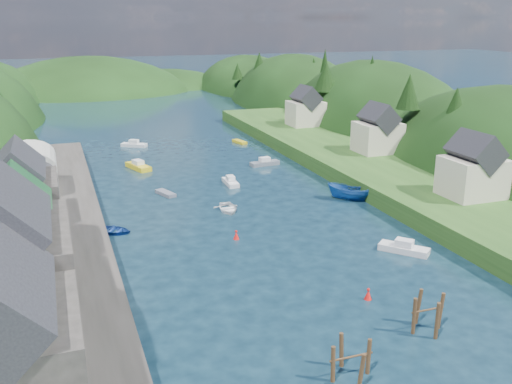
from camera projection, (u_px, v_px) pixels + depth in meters
name	position (u px, v px, depth m)	size (l,w,h in m)	color
ground	(209.00, 178.00, 90.10)	(600.00, 600.00, 0.00)	black
hillside_right	(373.00, 163.00, 129.29)	(36.00, 245.56, 48.00)	black
far_hills	(123.00, 119.00, 205.25)	(103.00, 68.00, 44.00)	black
hill_trees	(190.00, 96.00, 99.65)	(91.99, 145.72, 11.93)	black
quay_left	(50.00, 269.00, 55.06)	(12.00, 110.00, 2.00)	#2D2B28
quayside_buildings	(14.00, 271.00, 40.38)	(8.00, 35.84, 12.90)	#2D2B28
boat_sheds	(28.00, 178.00, 70.26)	(7.00, 21.00, 7.50)	#2D2D30
terrace_right	(381.00, 172.00, 88.82)	(16.00, 120.00, 2.40)	#234719
right_bank_cottages	(372.00, 132.00, 95.92)	(9.00, 59.24, 8.41)	beige
piling_cluster_near	(351.00, 364.00, 39.83)	(3.35, 3.11, 3.34)	#382314
piling_cluster_far	(427.00, 316.00, 45.71)	(2.99, 2.81, 3.77)	#382314
channel_buoy_near	(368.00, 294.00, 51.12)	(0.70, 0.70, 1.10)	red
channel_buoy_far	(236.00, 235.00, 65.04)	(0.70, 0.70, 1.10)	red
moored_boats	(267.00, 227.00, 66.93)	(38.32, 96.95, 2.42)	silver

